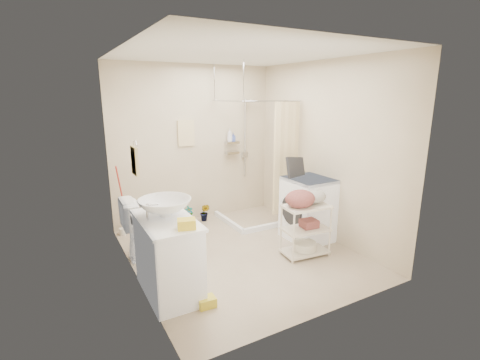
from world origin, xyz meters
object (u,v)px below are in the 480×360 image
(vanity, at_px, (168,256))
(laundry_rack, at_px, (306,225))
(toilet, at_px, (154,226))
(washing_machine, at_px, (309,209))

(vanity, bearing_deg, laundry_rack, 0.27)
(vanity, relative_size, laundry_rack, 1.16)
(toilet, xyz_separation_m, washing_machine, (2.18, -0.56, 0.05))
(washing_machine, distance_m, laundry_rack, 0.58)
(vanity, height_order, laundry_rack, vanity)
(washing_machine, bearing_deg, vanity, -170.19)
(vanity, xyz_separation_m, toilet, (0.12, 0.97, -0.01))
(vanity, xyz_separation_m, laundry_rack, (1.89, 0.00, -0.01))
(toilet, distance_m, washing_machine, 2.25)
(laundry_rack, bearing_deg, vanity, -174.10)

